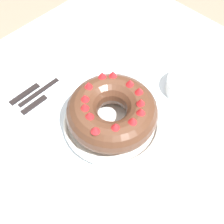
# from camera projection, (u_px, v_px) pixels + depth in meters

# --- Properties ---
(ground_plane) EXTENTS (8.00, 8.00, 0.00)m
(ground_plane) POSITION_uv_depth(u_px,v_px,m) (110.00, 214.00, 1.53)
(ground_plane) COLOR gray
(dining_table) EXTENTS (1.11, 1.27, 0.77)m
(dining_table) POSITION_uv_depth(u_px,v_px,m) (108.00, 148.00, 0.98)
(dining_table) COLOR silver
(dining_table) RESTS_ON ground_plane
(serving_dish) EXTENTS (0.28, 0.28, 0.02)m
(serving_dish) POSITION_uv_depth(u_px,v_px,m) (112.00, 123.00, 0.90)
(serving_dish) COLOR white
(serving_dish) RESTS_ON dining_table
(bundt_cake) EXTENTS (0.25, 0.25, 0.11)m
(bundt_cake) POSITION_uv_depth(u_px,v_px,m) (112.00, 112.00, 0.86)
(bundt_cake) COLOR #4C2D1E
(bundt_cake) RESTS_ON serving_dish
(fork) EXTENTS (0.02, 0.21, 0.01)m
(fork) POSITION_uv_depth(u_px,v_px,m) (50.00, 84.00, 1.00)
(fork) COLOR black
(fork) RESTS_ON dining_table
(serving_knife) EXTENTS (0.02, 0.24, 0.01)m
(serving_knife) POSITION_uv_depth(u_px,v_px,m) (37.00, 86.00, 1.00)
(serving_knife) COLOR black
(serving_knife) RESTS_ON dining_table
(cake_knife) EXTENTS (0.02, 0.20, 0.01)m
(cake_knife) POSITION_uv_depth(u_px,v_px,m) (45.00, 97.00, 0.97)
(cake_knife) COLOR black
(cake_knife) RESTS_ON dining_table
(side_bowl) EXTENTS (0.13, 0.13, 0.05)m
(side_bowl) POSITION_uv_depth(u_px,v_px,m) (188.00, 86.00, 0.97)
(side_bowl) COLOR white
(side_bowl) RESTS_ON dining_table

